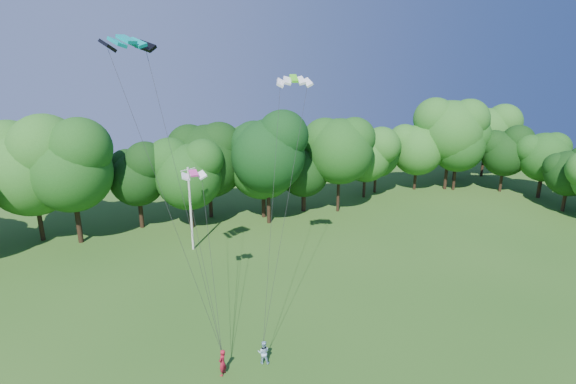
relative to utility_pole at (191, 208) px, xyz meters
name	(u,v)px	position (x,y,z in m)	size (l,w,h in m)	color
utility_pole	(191,208)	(0.00, 0.00, 0.00)	(1.58, 0.78, 8.50)	silver
kite_flyer_left	(222,362)	(-3.16, -19.13, -3.49)	(0.64, 0.42, 1.74)	#A5152A
kite_flyer_right	(264,352)	(-0.48, -19.22, -3.57)	(0.77, 0.60, 1.57)	#A4C8E3
kite_teal	(126,39)	(-5.94, -11.93, 15.29)	(3.42, 2.52, 0.60)	#049190
kite_green	(294,78)	(5.45, -11.60, 12.76)	(2.74, 1.80, 0.56)	#54E222
kite_pink	(193,173)	(-2.46, -12.08, 6.67)	(1.67, 0.84, 0.36)	#D73B97
tree_back_center	(268,153)	(9.87, 3.46, 3.91)	(9.11, 9.11, 13.25)	#2E2112
tree_back_east	(451,128)	(38.52, 4.81, 4.52)	(9.78, 9.78, 14.22)	black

